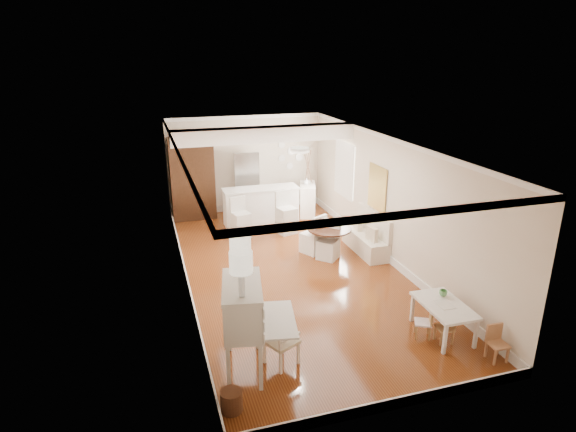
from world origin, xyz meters
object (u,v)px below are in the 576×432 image
wicker_basket (231,401)px  slip_chair_near (328,240)px  kids_chair_c (498,344)px  bar_stool_right (287,213)px  breakfast_counter (261,206)px  sideboard (308,199)px  secretary_bureau (243,328)px  slip_chair_far (313,233)px  kids_table (443,319)px  gustavian_armchair (281,340)px  kids_chair_b (423,322)px  pantry_cabinet (192,179)px  fridge (259,182)px  kids_chair_a (445,328)px  dining_table (329,242)px  bar_stool_left (241,218)px

wicker_basket → slip_chair_near: size_ratio=0.33×
kids_chair_c → bar_stool_right: bearing=105.4°
breakfast_counter → sideboard: bearing=15.5°
secretary_bureau → slip_chair_far: size_ratio=1.49×
kids_table → bar_stool_right: (-1.11, 5.34, 0.27)m
gustavian_armchair → slip_chair_far: slip_chair_far is taller
kids_chair_b → kids_chair_c: kids_chair_c is taller
gustavian_armchair → breakfast_counter: size_ratio=0.40×
pantry_cabinet → fridge: pantry_cabinet is taller
breakfast_counter → kids_table: bearing=-75.7°
secretary_bureau → pantry_cabinet: size_ratio=0.62×
gustavian_armchair → kids_chair_a: 2.71m
breakfast_counter → secretary_bureau: bearing=-106.3°
dining_table → gustavian_armchair: bearing=-121.5°
kids_table → kids_chair_b: kids_table is taller
gustavian_armchair → dining_table: (2.21, 3.60, -0.06)m
slip_chair_far → kids_chair_a: bearing=72.0°
slip_chair_near → wicker_basket: bearing=-80.5°
kids_chair_c → bar_stool_left: bearing=115.1°
kids_table → bar_stool_left: size_ratio=1.08×
kids_chair_c → secretary_bureau: bearing=168.0°
fridge → bar_stool_right: bearing=-82.1°
slip_chair_far → pantry_cabinet: 4.17m
kids_chair_c → dining_table: 4.61m
secretary_bureau → wicker_basket: (-0.35, -0.82, -0.56)m
kids_chair_c → slip_chair_near: slip_chair_near is taller
gustavian_armchair → kids_table: size_ratio=0.73×
gustavian_armchair → dining_table: size_ratio=0.81×
dining_table → fridge: 3.75m
kids_chair_c → wicker_basket: bearing=-179.6°
kids_table → slip_chair_far: size_ratio=1.18×
secretary_bureau → kids_table: bearing=9.9°
secretary_bureau → gustavian_armchair: (0.57, -0.03, -0.30)m
dining_table → pantry_cabinet: 4.60m
gustavian_armchair → kids_chair_c: bearing=-131.9°
gustavian_armchair → kids_chair_b: size_ratio=1.46×
breakfast_counter → sideboard: (1.49, 0.41, -0.06)m
sideboard → wicker_basket: bearing=-97.8°
secretary_bureau → kids_table: secretary_bureau is taller
wicker_basket → pantry_cabinet: size_ratio=0.13×
kids_chair_a → fridge: size_ratio=0.30×
bar_stool_left → wicker_basket: bearing=-117.2°
secretary_bureau → slip_chair_far: bearing=68.1°
wicker_basket → kids_chair_b: bearing=13.2°
kids_table → fridge: bearing=100.7°
kids_table → fridge: (-1.38, 7.25, 0.62)m
gustavian_armchair → sideboard: size_ratio=0.85×
slip_chair_near → sideboard: 3.18m
slip_chair_near → bar_stool_right: size_ratio=0.81×
sideboard → fridge: bearing=172.2°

